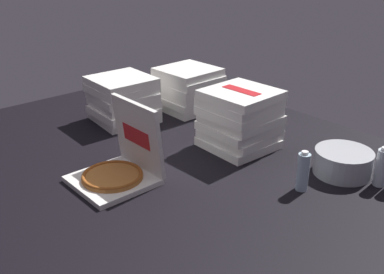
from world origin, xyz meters
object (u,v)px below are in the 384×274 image
Objects in this scene: ice_bucket at (343,162)px; pizza_stack_left_mid at (123,99)px; pizza_stack_center_far at (240,119)px; water_bottle_3 at (303,172)px; open_pizza_box at (120,165)px; water_bottle_0 at (382,167)px; pizza_stack_right_near at (189,89)px.

pizza_stack_left_mid is at bearing -162.97° from ice_bucket.
pizza_stack_left_mid is at bearing -161.38° from pizza_stack_center_far.
pizza_stack_center_far is 0.95× the size of pizza_stack_left_mid.
water_bottle_3 is (-0.04, -0.30, 0.03)m from ice_bucket.
open_pizza_box reaches higher than ice_bucket.
open_pizza_box is 0.96× the size of pizza_stack_left_mid.
pizza_stack_center_far is (0.12, 0.77, 0.09)m from open_pizza_box.
pizza_stack_center_far is at bearing 80.77° from open_pizza_box.
open_pizza_box is at bearing -99.23° from pizza_stack_center_far.
water_bottle_0 is at bearing 54.78° from water_bottle_3.
pizza_stack_center_far is at bearing 165.64° from water_bottle_3.
pizza_stack_right_near is 1.31m from water_bottle_3.
pizza_stack_center_far reaches higher than ice_bucket.
water_bottle_3 is at bearing 42.09° from open_pizza_box.
ice_bucket is at bearing -171.08° from water_bottle_0.
ice_bucket is (0.73, 0.93, -0.02)m from open_pizza_box.
open_pizza_box is at bearing -128.25° from ice_bucket.
ice_bucket is at bearing 17.03° from pizza_stack_left_mid.
pizza_stack_left_mid is (-0.12, -0.49, 0.00)m from pizza_stack_right_near.
pizza_stack_right_near is (-0.58, 0.97, 0.07)m from open_pizza_box.
pizza_stack_right_near reaches higher than ice_bucket.
water_bottle_3 is at bearing -97.82° from ice_bucket.
pizza_stack_center_far is at bearing -16.67° from pizza_stack_right_near.
open_pizza_box is at bearing -34.84° from pizza_stack_left_mid.
water_bottle_3 is at bearing -125.22° from water_bottle_0.
pizza_stack_right_near is at bearing 164.35° from water_bottle_3.
pizza_stack_center_far reaches higher than pizza_stack_left_mid.
water_bottle_0 and water_bottle_3 have the same top height.
pizza_stack_left_mid is at bearing -174.50° from water_bottle_3.
pizza_stack_left_mid reaches higher than water_bottle_0.
water_bottle_3 is (-0.24, -0.33, 0.00)m from water_bottle_0.
open_pizza_box is at bearing -134.03° from water_bottle_0.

